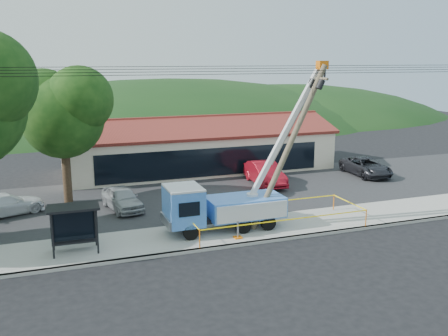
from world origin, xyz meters
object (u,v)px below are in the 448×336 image
Objects in this scene: bus_shelter at (74,218)px; car_red at (265,186)px; leaning_pole at (292,139)px; car_silver at (123,211)px; utility_truck at (222,204)px; car_dark at (365,176)px; car_white at (6,217)px.

bus_shelter is 0.47× the size of car_red.
leaning_pole reaches higher than car_red.
leaning_pole is at bearing -47.08° from car_silver.
leaning_pole is at bearing -6.83° from utility_truck.
car_silver is 0.82× the size of car_red.
utility_truck is 17.63m from car_dark.
utility_truck is 1.99× the size of car_white.
car_dark is (19.90, 2.71, 0.00)m from car_silver.
bus_shelter reaches higher than car_white.
leaning_pole is 12.11m from bus_shelter.
car_white is (-6.82, 1.21, 0.00)m from car_silver.
bus_shelter is at bearing -176.38° from utility_truck.
car_white is 26.76m from car_dark.
car_white is at bearing -173.81° from car_dark.
bus_shelter reaches higher than car_red.
car_silver reaches higher than car_white.
leaning_pole is 3.68× the size of bus_shelter.
bus_shelter is 16.93m from car_red.
utility_truck reaches higher than bus_shelter.
car_silver is 0.82× the size of car_dark.
car_red is at bearing 33.67° from bus_shelter.
car_silver is 20.09m from car_dark.
car_white is at bearing -170.72° from car_red.
utility_truck is at bearing -143.19° from car_white.
leaning_pole reaches higher than car_dark.
car_silver is 6.92m from car_white.
car_red is at bearing 52.75° from utility_truck.
bus_shelter is 0.58× the size of car_silver.
utility_truck is at bearing 4.97° from bus_shelter.
car_dark reaches higher than car_white.
utility_truck is at bearing 173.17° from leaning_pole.
leaning_pole is at bearing -139.06° from car_dark.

